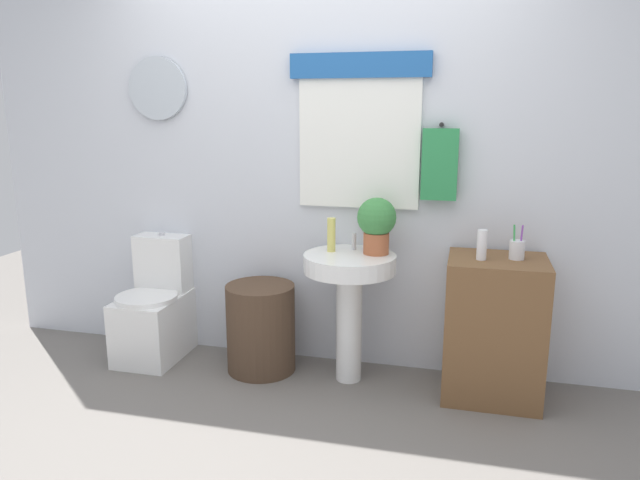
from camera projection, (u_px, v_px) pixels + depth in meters
The scene contains 11 objects.
ground_plane at pixel (262, 452), 2.77m from camera, with size 8.00×8.00×0.00m, color slate.
back_wall at pixel (322, 153), 3.56m from camera, with size 4.40×0.18×2.60m.
toilet at pixel (156, 311), 3.79m from camera, with size 0.38×0.51×0.79m.
laundry_hamper at pixel (261, 328), 3.58m from camera, with size 0.42×0.42×0.54m, color #4C3828.
pedestal_sink at pixel (349, 285), 3.38m from camera, with size 0.53×0.53×0.76m.
faucet at pixel (354, 241), 3.45m from camera, with size 0.03×0.03×0.10m, color silver.
wooden_cabinet at pixel (494, 328), 3.23m from camera, with size 0.52×0.44×0.79m, color brown.
soap_bottle at pixel (331, 235), 3.40m from camera, with size 0.05×0.05×0.20m, color #DBD166.
potted_plant at pixel (377, 222), 3.33m from camera, with size 0.22×0.22×0.32m.
lotion_bottle at pixel (482, 245), 3.11m from camera, with size 0.05×0.05×0.16m, color white.
toothbrush_cup at pixel (517, 249), 3.13m from camera, with size 0.08×0.08×0.19m.
Camera 1 is at (0.88, -2.34, 1.58)m, focal length 33.14 mm.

